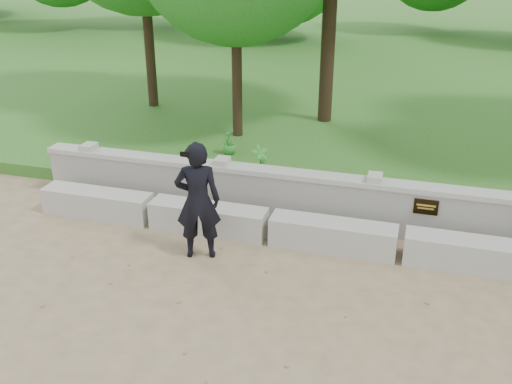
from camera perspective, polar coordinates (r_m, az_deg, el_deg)
ground at (r=7.14m, az=13.12°, el=-13.92°), size 80.00×80.00×0.00m
lawn at (r=20.13m, az=16.33°, el=11.05°), size 40.00×22.00×0.25m
concrete_bench at (r=8.62m, az=14.25°, el=-5.13°), size 11.90×0.45×0.45m
parapet_wall at (r=9.14m, az=14.66°, el=-1.75°), size 12.50×0.35×0.90m
man_main at (r=8.18m, az=-5.84°, el=-0.88°), size 0.75×0.69×1.78m
shrub_a at (r=10.41m, az=0.46°, el=2.97°), size 0.40×0.42×0.66m
shrub_d at (r=11.71m, az=-2.73°, el=5.01°), size 0.30×0.32×0.52m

